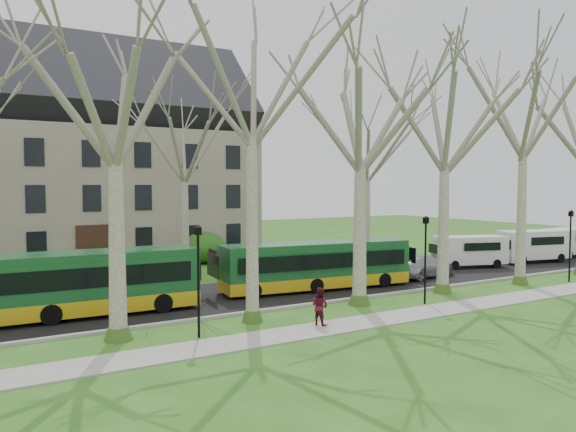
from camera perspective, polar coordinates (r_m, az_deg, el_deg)
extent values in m
plane|color=#295E1A|center=(26.16, 2.59, -9.90)|extent=(120.00, 120.00, 0.00)
cube|color=gray|center=(24.17, 5.93, -10.96)|extent=(70.00, 2.00, 0.06)
cube|color=black|center=(30.78, -3.12, -7.84)|extent=(80.00, 8.00, 0.06)
cube|color=#A5A39E|center=(27.38, 0.84, -9.16)|extent=(80.00, 0.25, 0.14)
cube|color=gray|center=(45.95, -20.81, 1.87)|extent=(26.00, 12.00, 10.00)
cylinder|color=black|center=(22.14, -9.08, -7.08)|extent=(0.10, 0.10, 4.00)
cube|color=black|center=(21.86, -9.13, -1.53)|extent=(0.22, 0.22, 0.30)
cylinder|color=black|center=(28.77, 13.77, -4.74)|extent=(0.10, 0.10, 4.00)
cube|color=black|center=(28.56, 13.83, -0.46)|extent=(0.22, 0.22, 0.30)
cylinder|color=black|center=(38.13, 26.72, -3.04)|extent=(0.10, 0.10, 4.00)
cube|color=black|center=(37.96, 26.81, 0.19)|extent=(0.22, 0.22, 0.30)
ellipsoid|color=#204B15|center=(33.84, -23.77, -5.44)|extent=(2.60, 2.60, 2.00)
ellipsoid|color=#204B15|center=(38.15, -2.36, -4.20)|extent=(2.60, 2.60, 2.00)
ellipsoid|color=#204B15|center=(41.33, 4.98, -3.63)|extent=(2.60, 2.60, 2.00)
ellipsoid|color=#204B15|center=(42.68, -8.60, -3.43)|extent=(2.60, 2.60, 2.00)
imported|color=#B3B3B8|center=(36.68, 13.44, -4.92)|extent=(5.33, 2.96, 1.46)
imported|color=#4E121C|center=(23.81, 3.25, -9.12)|extent=(0.82, 0.93, 1.59)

